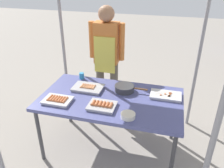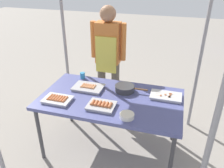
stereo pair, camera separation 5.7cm
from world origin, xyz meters
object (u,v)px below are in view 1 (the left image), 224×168
object	(u,v)px
tray_grilled_sausages	(88,88)
drink_cup_near_edge	(82,76)
stall_table	(111,102)
condiment_bowl	(128,115)
tray_spring_rolls	(57,100)
cooking_wok	(125,88)
tray_pork_links	(102,106)
vendor_woman	(107,53)
tray_meat_skewers	(166,95)

from	to	relation	value
tray_grilled_sausages	drink_cup_near_edge	size ratio (longest dim) A/B	4.45
stall_table	condiment_bowl	bearing A→B (deg)	-50.65
tray_spring_rolls	cooking_wok	distance (m)	0.79
tray_pork_links	cooking_wok	world-z (taller)	cooking_wok
cooking_wok	vendor_woman	world-z (taller)	vendor_woman
tray_meat_skewers	stall_table	bearing A→B (deg)	-162.90
condiment_bowl	vendor_woman	size ratio (longest dim) A/B	0.09
tray_spring_rolls	tray_pork_links	bearing A→B (deg)	2.40
stall_table	tray_spring_rolls	xyz separation A→B (m)	(-0.54, -0.24, 0.07)
tray_meat_skewers	cooking_wok	bearing A→B (deg)	178.58
condiment_bowl	drink_cup_near_edge	xyz separation A→B (m)	(-0.77, 0.70, 0.02)
vendor_woman	tray_spring_rolls	bearing A→B (deg)	77.11
tray_pork_links	cooking_wok	distance (m)	0.44
tray_pork_links	tray_meat_skewers	bearing A→B (deg)	32.14
drink_cup_near_edge	tray_pork_links	bearing A→B (deg)	-51.71
tray_grilled_sausages	stall_table	bearing A→B (deg)	-20.96
stall_table	drink_cup_near_edge	world-z (taller)	drink_cup_near_edge
tray_spring_rolls	tray_grilled_sausages	bearing A→B (deg)	58.56
stall_table	tray_meat_skewers	size ratio (longest dim) A/B	4.57
tray_spring_rolls	condiment_bowl	bearing A→B (deg)	-6.04
stall_table	condiment_bowl	size ratio (longest dim) A/B	10.98
stall_table	cooking_wok	world-z (taller)	cooking_wok
tray_spring_rolls	vendor_woman	size ratio (longest dim) A/B	0.19
stall_table	tray_meat_skewers	xyz separation A→B (m)	(0.60, 0.18, 0.07)
tray_meat_skewers	drink_cup_near_edge	distance (m)	1.12
tray_grilled_sausages	drink_cup_near_edge	world-z (taller)	drink_cup_near_edge
tray_grilled_sausages	vendor_woman	size ratio (longest dim) A/B	0.22
cooking_wok	tray_meat_skewers	bearing A→B (deg)	-1.42
tray_grilled_sausages	vendor_woman	world-z (taller)	vendor_woman
tray_meat_skewers	drink_cup_near_edge	world-z (taller)	drink_cup_near_edge
tray_pork_links	drink_cup_near_edge	xyz separation A→B (m)	(-0.47, 0.59, 0.02)
drink_cup_near_edge	stall_table	bearing A→B (deg)	-36.57
tray_grilled_sausages	tray_spring_rolls	bearing A→B (deg)	-121.44
tray_meat_skewers	drink_cup_near_edge	bearing A→B (deg)	170.25
stall_table	tray_pork_links	xyz separation A→B (m)	(-0.04, -0.22, 0.07)
condiment_bowl	tray_spring_rolls	bearing A→B (deg)	173.96
tray_meat_skewers	tray_spring_rolls	distance (m)	1.22
tray_meat_skewers	condiment_bowl	xyz separation A→B (m)	(-0.33, -0.51, 0.01)
cooking_wok	vendor_woman	bearing A→B (deg)	122.46
stall_table	vendor_woman	world-z (taller)	vendor_woman
tray_spring_rolls	vendor_woman	xyz separation A→B (m)	(0.25, 1.08, 0.20)
tray_grilled_sausages	tray_meat_skewers	distance (m)	0.92
tray_meat_skewers	tray_pork_links	size ratio (longest dim) A/B	1.19
tray_pork_links	cooking_wok	xyz separation A→B (m)	(0.16, 0.41, 0.02)
tray_grilled_sausages	vendor_woman	distance (m)	0.75
tray_grilled_sausages	tray_meat_skewers	bearing A→B (deg)	3.76
stall_table	tray_grilled_sausages	bearing A→B (deg)	159.04
stall_table	tray_pork_links	size ratio (longest dim) A/B	5.46
tray_spring_rolls	drink_cup_near_edge	xyz separation A→B (m)	(0.04, 0.61, 0.02)
condiment_bowl	vendor_woman	world-z (taller)	vendor_woman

